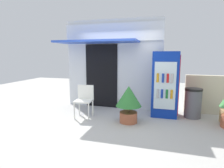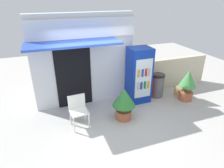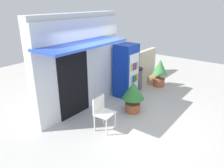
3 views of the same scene
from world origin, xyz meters
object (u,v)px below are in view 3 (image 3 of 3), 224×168
at_px(plastic_chair, 102,111).
at_px(potted_plant_curbside, 160,71).
at_px(potted_plant_near_shop, 133,94).
at_px(drink_cooler, 126,71).
at_px(trash_bin, 136,78).
at_px(cardboard_box, 153,80).

relative_size(plastic_chair, potted_plant_curbside, 0.83).
height_order(potted_plant_near_shop, potted_plant_curbside, potted_plant_curbside).
distance_m(drink_cooler, trash_bin, 0.92).
bearing_deg(potted_plant_curbside, drink_cooler, 161.23).
xyz_separation_m(potted_plant_curbside, cardboard_box, (0.02, 0.28, -0.45)).
bearing_deg(drink_cooler, plastic_chair, -161.72).
height_order(plastic_chair, cardboard_box, plastic_chair).
xyz_separation_m(trash_bin, cardboard_box, (0.82, -0.29, -0.24)).
relative_size(drink_cooler, plastic_chair, 2.06).
bearing_deg(potted_plant_curbside, plastic_chair, -177.11).
distance_m(potted_plant_curbside, trash_bin, 1.00).
distance_m(potted_plant_near_shop, potted_plant_curbside, 2.48).
distance_m(plastic_chair, cardboard_box, 3.82).
xyz_separation_m(potted_plant_near_shop, cardboard_box, (2.48, 0.60, -0.41)).
relative_size(potted_plant_near_shop, cardboard_box, 2.73).
bearing_deg(cardboard_box, potted_plant_curbside, -94.98).
relative_size(plastic_chair, cardboard_box, 2.53).
relative_size(drink_cooler, potted_plant_near_shop, 1.91).
distance_m(drink_cooler, potted_plant_curbside, 1.68).
bearing_deg(trash_bin, plastic_chair, -165.57).
xyz_separation_m(drink_cooler, trash_bin, (0.77, 0.04, -0.50)).
relative_size(plastic_chair, trash_bin, 1.08).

